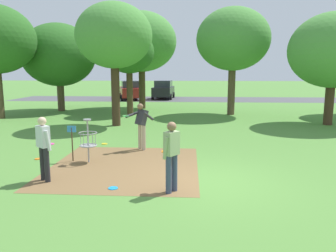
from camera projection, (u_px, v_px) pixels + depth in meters
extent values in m
plane|color=#518438|center=(208.00, 182.00, 8.56)|extent=(160.00, 160.00, 0.00)
cube|color=brown|center=(125.00, 166.00, 10.00)|extent=(4.43, 4.77, 0.01)
cylinder|color=#9E9EA3|center=(88.00, 141.00, 10.31)|extent=(0.05, 0.05, 1.35)
cylinder|color=#9E9EA3|center=(87.00, 120.00, 10.19)|extent=(0.24, 0.24, 0.04)
torus|color=#9E9EA3|center=(88.00, 133.00, 10.27)|extent=(0.58, 0.58, 0.02)
torus|color=#9E9EA3|center=(88.00, 145.00, 10.33)|extent=(0.55, 0.55, 0.03)
cylinder|color=#9E9EA3|center=(88.00, 146.00, 10.34)|extent=(0.48, 0.48, 0.02)
cylinder|color=gray|center=(95.00, 139.00, 10.28)|extent=(0.01, 0.01, 0.40)
cylinder|color=gray|center=(95.00, 138.00, 10.43)|extent=(0.01, 0.01, 0.40)
cylinder|color=gray|center=(92.00, 138.00, 10.52)|extent=(0.01, 0.01, 0.40)
cylinder|color=gray|center=(88.00, 138.00, 10.53)|extent=(0.01, 0.01, 0.40)
cylinder|color=gray|center=(83.00, 138.00, 10.45)|extent=(0.01, 0.01, 0.40)
cylinder|color=gray|center=(81.00, 139.00, 10.31)|extent=(0.01, 0.01, 0.40)
cylinder|color=gray|center=(81.00, 140.00, 10.17)|extent=(0.01, 0.01, 0.40)
cylinder|color=gray|center=(83.00, 141.00, 10.08)|extent=(0.01, 0.01, 0.40)
cylinder|color=gray|center=(88.00, 141.00, 10.07)|extent=(0.01, 0.01, 0.40)
cylinder|color=gray|center=(93.00, 140.00, 10.15)|extent=(0.01, 0.01, 0.40)
cylinder|color=#4C3823|center=(72.00, 144.00, 10.47)|extent=(0.04, 0.04, 1.10)
cube|color=#3384C6|center=(72.00, 129.00, 10.38)|extent=(0.28, 0.03, 0.20)
cylinder|color=#232328|center=(43.00, 163.00, 8.67)|extent=(0.14, 0.14, 0.92)
cylinder|color=#232328|center=(47.00, 165.00, 8.52)|extent=(0.14, 0.14, 0.92)
cube|color=silver|center=(43.00, 136.00, 8.47)|extent=(0.42, 0.39, 0.56)
sphere|color=beige|center=(42.00, 121.00, 8.40)|extent=(0.22, 0.22, 0.22)
cylinder|color=silver|center=(40.00, 139.00, 8.62)|extent=(0.17, 0.18, 0.55)
cylinder|color=silver|center=(48.00, 141.00, 8.38)|extent=(0.17, 0.18, 0.55)
cylinder|color=#E53D99|center=(50.00, 144.00, 8.64)|extent=(0.22, 0.22, 0.02)
cylinder|color=#384260|center=(169.00, 175.00, 7.73)|extent=(0.14, 0.14, 0.92)
cylinder|color=#384260|center=(175.00, 172.00, 7.90)|extent=(0.14, 0.14, 0.92)
cube|color=#93A875|center=(172.00, 143.00, 7.69)|extent=(0.39, 0.42, 0.56)
sphere|color=brown|center=(172.00, 126.00, 7.62)|extent=(0.22, 0.22, 0.22)
cylinder|color=#93A875|center=(166.00, 148.00, 7.57)|extent=(0.19, 0.17, 0.55)
cylinder|color=#93A875|center=(176.00, 145.00, 7.86)|extent=(0.19, 0.17, 0.55)
cylinder|color=orange|center=(166.00, 152.00, 7.84)|extent=(0.22, 0.22, 0.02)
cylinder|color=tan|center=(144.00, 138.00, 11.93)|extent=(0.14, 0.14, 0.92)
cylinder|color=tan|center=(140.00, 137.00, 12.08)|extent=(0.14, 0.14, 0.92)
cube|color=#2D2D33|center=(142.00, 117.00, 11.88)|extent=(0.52, 0.53, 0.60)
sphere|color=brown|center=(140.00, 106.00, 11.77)|extent=(0.22, 0.22, 0.22)
cylinder|color=#2D2D33|center=(132.00, 114.00, 11.77)|extent=(0.46, 0.49, 0.21)
cylinder|color=green|center=(126.00, 116.00, 11.58)|extent=(0.22, 0.22, 0.02)
cylinder|color=#2D2D33|center=(148.00, 116.00, 11.88)|extent=(0.39, 0.41, 0.37)
cylinder|color=gold|center=(105.00, 144.00, 12.97)|extent=(0.24, 0.24, 0.02)
cylinder|color=#1E93DB|center=(113.00, 188.00, 8.11)|extent=(0.24, 0.24, 0.02)
cylinder|color=orange|center=(38.00, 159.00, 10.78)|extent=(0.20, 0.20, 0.02)
cylinder|color=#422D1E|center=(329.00, 104.00, 17.35)|extent=(0.46, 0.46, 2.19)
ellipsoid|color=#4C8E3D|center=(334.00, 50.00, 16.88)|extent=(4.55, 4.55, 3.87)
cylinder|color=brown|center=(231.00, 91.00, 21.29)|extent=(0.47, 0.47, 3.07)
ellipsoid|color=#4C8E3D|center=(233.00, 39.00, 20.74)|extent=(4.66, 4.66, 3.96)
cylinder|color=#4C3823|center=(142.00, 89.00, 24.70)|extent=(0.49, 0.49, 3.01)
ellipsoid|color=#4C8E3D|center=(141.00, 42.00, 24.12)|extent=(5.16, 5.16, 4.38)
cylinder|color=brown|center=(61.00, 97.00, 23.38)|extent=(0.48, 0.48, 2.01)
ellipsoid|color=#2D6623|center=(59.00, 55.00, 22.89)|extent=(5.11, 5.11, 4.34)
cylinder|color=#4C3823|center=(130.00, 93.00, 21.53)|extent=(0.41, 0.41, 2.82)
ellipsoid|color=#2D6623|center=(129.00, 52.00, 21.09)|extent=(3.25, 3.25, 2.76)
cylinder|color=#422D1E|center=(116.00, 96.00, 17.05)|extent=(0.44, 0.44, 3.15)
ellipsoid|color=#4C8E3D|center=(114.00, 35.00, 16.53)|extent=(3.88, 3.88, 3.30)
cube|color=#4C4C51|center=(194.00, 99.00, 32.75)|extent=(36.00, 6.00, 0.01)
cube|color=maroon|center=(130.00, 92.00, 32.35)|extent=(2.81, 4.52, 0.90)
cube|color=#2D333D|center=(130.00, 84.00, 32.22)|extent=(2.09, 2.52, 0.64)
cylinder|color=black|center=(120.00, 96.00, 33.51)|extent=(0.33, 0.63, 0.60)
cylinder|color=black|center=(138.00, 95.00, 33.86)|extent=(0.33, 0.63, 0.60)
cylinder|color=black|center=(122.00, 98.00, 31.00)|extent=(0.33, 0.63, 0.60)
cylinder|color=black|center=(141.00, 97.00, 31.34)|extent=(0.33, 0.63, 0.60)
cube|color=black|center=(164.00, 91.00, 33.25)|extent=(2.03, 4.29, 0.90)
cube|color=#2D333D|center=(163.00, 84.00, 33.12)|extent=(1.70, 2.27, 0.64)
cylinder|color=black|center=(157.00, 95.00, 34.71)|extent=(0.21, 0.61, 0.60)
cylinder|color=black|center=(174.00, 95.00, 34.50)|extent=(0.21, 0.61, 0.60)
cylinder|color=black|center=(153.00, 97.00, 32.16)|extent=(0.21, 0.61, 0.60)
cylinder|color=black|center=(171.00, 97.00, 31.95)|extent=(0.21, 0.61, 0.60)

